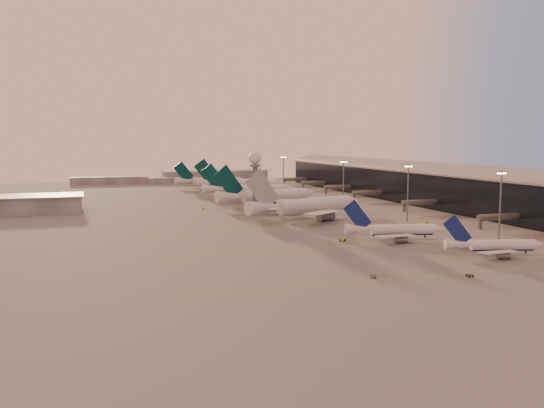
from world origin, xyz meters
name	(u,v)px	position (x,y,z in m)	size (l,w,h in m)	color
ground	(346,253)	(0.00, 0.00, 0.00)	(700.00, 700.00, 0.00)	#5F5C5C
taxiway_markings	(354,224)	(30.00, 56.00, 0.01)	(180.00, 185.25, 0.02)	gold
terminal	(439,185)	(107.88, 110.09, 10.52)	(57.00, 362.00, 23.04)	black
radar_tower	(255,168)	(5.00, 120.00, 20.95)	(6.40, 6.40, 31.10)	#5B5E63
mast_a	(500,203)	(58.00, 0.00, 13.74)	(3.60, 0.56, 25.00)	#5B5E63
mast_b	(408,190)	(55.00, 55.00, 13.74)	(3.60, 0.56, 25.00)	#5B5E63
mast_c	(343,182)	(50.00, 110.00, 13.74)	(3.60, 0.56, 25.00)	#5B5E63
mast_d	(283,173)	(48.00, 200.00, 13.74)	(3.60, 0.56, 25.00)	#5B5E63
distant_horizon	(185,177)	(2.62, 325.14, 3.89)	(165.00, 37.50, 9.00)	slate
narrowbody_near	(495,247)	(42.14, -17.65, 2.58)	(31.89, 25.10, 12.75)	silver
narrowbody_mid	(395,231)	(26.88, 16.57, 2.96)	(36.95, 29.20, 14.60)	silver
widebody_white	(308,209)	(18.66, 80.65, 4.10)	(64.74, 51.03, 23.67)	silver
greentail_a	(268,198)	(15.94, 132.48, 4.06)	(62.01, 49.46, 22.98)	silver
greentail_b	(250,192)	(18.49, 177.39, 3.81)	(59.43, 47.81, 21.59)	silver
greentail_c	(241,186)	(24.51, 221.53, 4.05)	(62.48, 49.98, 22.93)	silver
greentail_d	(211,183)	(11.63, 259.43, 3.57)	(55.72, 44.89, 20.23)	silver
gsv_truck_a	(374,273)	(-7.54, -32.76, 1.20)	(6.19, 3.73, 2.35)	#5C5F61
gsv_tug_near	(470,275)	(16.44, -39.61, 0.48)	(2.15, 3.38, 0.93)	#5C5F61
gsv_catering_a	(520,239)	(61.42, -6.43, 2.33)	(6.13, 3.83, 4.66)	silver
gsv_tug_mid	(343,240)	(7.44, 18.93, 0.59)	(4.61, 4.32, 1.14)	gold
gsv_truck_b	(427,221)	(60.41, 48.00, 1.15)	(5.65, 2.25, 2.26)	gold
gsv_truck_c	(293,222)	(4.33, 61.70, 1.14)	(5.84, 4.06, 2.23)	gold
gsv_catering_b	(421,214)	(66.35, 61.58, 2.00)	(5.15, 2.89, 4.01)	gold
gsv_truck_d	(203,207)	(-20.85, 128.38, 0.96)	(3.29, 4.95, 1.88)	silver
gsv_tug_hangar	(309,200)	(47.33, 151.20, 0.52)	(4.13, 3.39, 1.02)	gold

